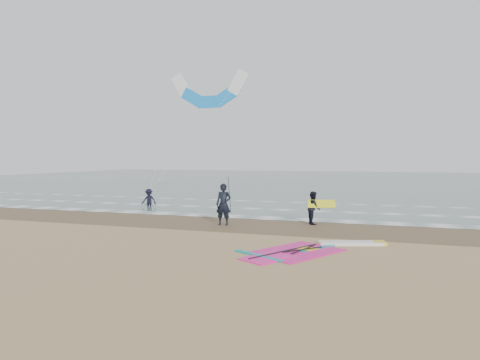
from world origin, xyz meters
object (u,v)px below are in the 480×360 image
(windsurf_rig, at_px, (313,249))
(person_standing, at_px, (224,204))
(person_walking, at_px, (313,208))
(surf_kite, at_px, (209,93))
(person_wading, at_px, (149,195))

(windsurf_rig, bearing_deg, person_standing, 139.27)
(person_walking, xyz_separation_m, surf_kite, (-8.87, 8.42, 7.12))
(person_wading, bearing_deg, person_walking, -27.37)
(windsurf_rig, height_order, person_wading, person_wading)
(person_walking, height_order, person_wading, person_walking)
(person_walking, height_order, surf_kite, surf_kite)
(windsurf_rig, relative_size, surf_kite, 0.59)
(person_walking, relative_size, surf_kite, 0.19)
(person_wading, relative_size, surf_kite, 0.18)
(person_walking, relative_size, person_wading, 1.05)
(person_standing, distance_m, person_wading, 9.42)
(person_standing, bearing_deg, person_wading, 137.28)
(surf_kite, bearing_deg, person_wading, -121.12)
(windsurf_rig, height_order, surf_kite, surf_kite)
(person_walking, xyz_separation_m, person_wading, (-11.44, 4.15, -0.04))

